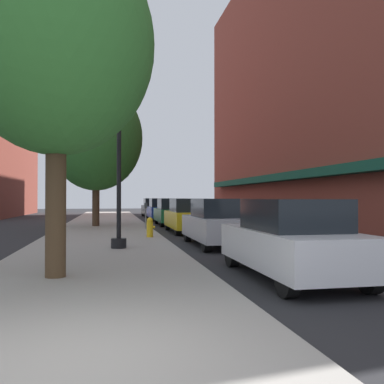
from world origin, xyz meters
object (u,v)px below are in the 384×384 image
Objects in this scene: tree_mid at (57,44)px; car_blue at (161,210)px; car_silver at (218,223)px; car_yellow at (188,216)px; fire_hydrant at (150,227)px; parking_meter_near at (146,212)px; tree_near at (96,138)px; car_green at (172,212)px; car_black at (153,208)px; lamppost at (119,150)px; car_white at (291,240)px.

tree_mid is 1.61× the size of car_blue.
car_silver is 5.66m from car_yellow.
fire_hydrant is 9.39m from tree_mid.
tree_near is at bearing 133.64° from parking_meter_near.
car_silver and car_green have the same top height.
tree_near is at bearing -107.96° from car_black.
lamppost is 4.99m from tree_mid.
car_white is (1.95, -12.98, -0.14)m from parking_meter_near.
fire_hydrant is 0.10× the size of tree_near.
tree_near is 1.15× the size of tree_mid.
parking_meter_near is at bearing 77.30° from tree_mid.
car_white is (2.16, -8.45, 0.29)m from fire_hydrant.
car_green is at bearing -91.07° from car_blue.
car_blue is (3.45, 17.89, -2.39)m from lamppost.
lamppost is at bearing -101.98° from car_blue.
fire_hydrant is 0.18× the size of car_black.
car_blue is (4.52, 7.25, -4.27)m from tree_near.
parking_meter_near is 0.16× the size of tree_near.
fire_hydrant is at bearing -103.14° from car_green.
tree_mid is at bearing -106.14° from lamppost.
car_green is 1.00× the size of car_blue.
car_black is at bearing 83.91° from fire_hydrant.
tree_near reaches higher than car_yellow.
car_yellow is 17.02m from car_black.
car_white is at bearing -75.66° from fire_hydrant.
car_white is 17.28m from car_green.
car_yellow is at bearing 56.13° from fire_hydrant.
car_black is at bearing 80.40° from tree_mid.
lamppost reaches higher than car_silver.
car_white is 22.93m from car_blue.
car_yellow is 1.00× the size of car_black.
car_silver is (4.52, -9.68, -4.27)m from tree_near.
lamppost is at bearing -105.15° from car_green.
tree_near reaches higher than car_black.
fire_hydrant is 8.72m from car_white.
car_yellow is (0.00, 11.66, 0.00)m from car_white.
car_yellow is (3.45, 6.62, -2.39)m from lamppost.
car_yellow is (0.00, 5.66, 0.00)m from car_silver.
car_black is at bearing 81.70° from lamppost.
car_black is (0.00, 28.68, 0.00)m from car_white.
car_white and car_green have the same top height.
car_yellow is at bearing -91.07° from car_blue.
car_yellow is (4.77, 11.18, -3.95)m from tree_mid.
car_green is at bearing 91.67° from car_white.
car_green is at bearing 74.26° from lamppost.
tree_mid is 23.28m from car_blue.
car_silver and car_black have the same top height.
tree_mid reaches higher than car_blue.
car_silver is (3.45, 0.96, -2.39)m from lamppost.
fire_hydrant is 9.10m from car_green.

